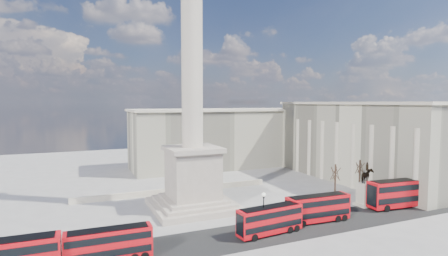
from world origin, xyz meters
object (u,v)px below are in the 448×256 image
Objects in this scene: pedestrian_standing at (362,199)px; nelsons_column at (192,135)px; victorian_lamp at (264,211)px; pedestrian_walking at (341,201)px; equestrian_statue at (366,191)px; pedestrian_crossing at (284,215)px; red_bus_b at (270,220)px; red_bus_d at (400,193)px; red_bus_a at (110,244)px; red_bus_c at (318,208)px.

nelsons_column is at bearing -42.91° from pedestrian_standing.
victorian_lamp is 3.94× the size of pedestrian_walking.
equestrian_statue is 4.88× the size of pedestrian_crossing.
nelsons_column is at bearing 106.01° from red_bus_b.
red_bus_d is 7.06× the size of pedestrian_standing.
pedestrian_crossing is at bearing -18.86° from pedestrian_standing.
nelsons_column is 32.45× the size of pedestrian_walking.
red_bus_d is at bearing 3.59° from victorian_lamp.
red_bus_a is (-15.36, -15.80, -10.84)m from nelsons_column.
red_bus_d is at bearing -139.07° from pedestrian_crossing.
nelsons_column reaches higher than pedestrian_walking.
red_bus_d reaches higher than pedestrian_walking.
red_bus_a is 45.16m from pedestrian_standing.
pedestrian_standing is at bearing -0.27° from pedestrian_walking.
red_bus_a is 6.12× the size of pedestrian_crossing.
pedestrian_walking is at bearing 153.40° from equestrian_statue.
pedestrian_standing is at bearing -18.16° from nelsons_column.
victorian_lamp is at bearing 1.25° from red_bus_a.
victorian_lamp reaches higher than pedestrian_walking.
red_bus_d is at bearing -22.90° from nelsons_column.
red_bus_b is 6.51× the size of pedestrian_walking.
pedestrian_standing is at bearing 9.87° from red_bus_b.
victorian_lamp is at bearing -171.27° from red_bus_d.
nelsons_column is at bearing 47.48° from red_bus_a.
red_bus_a is 0.94× the size of red_bus_c.
equestrian_statue is (-4.52, 3.29, 0.10)m from red_bus_d.
red_bus_d is at bearing -1.57° from red_bus_b.
red_bus_b is 1.87m from victorian_lamp.
pedestrian_crossing is (-18.11, -1.87, -0.07)m from pedestrian_standing.
nelsons_column is 4.99× the size of red_bus_b.
equestrian_statue is (22.88, 4.98, 0.60)m from red_bus_b.
pedestrian_walking is (20.09, 7.05, -2.80)m from victorian_lamp.
red_bus_d is 28.62m from victorian_lamp.
red_bus_a is at bearing -173.65° from equestrian_statue.
red_bus_c is at bearing -43.07° from nelsons_column.
equestrian_statue is 4.46× the size of pedestrian_standing.
red_bus_d is (18.02, 0.32, 0.38)m from red_bus_c.
victorian_lamp reaches higher than red_bus_b.
red_bus_c is at bearing -165.03° from equestrian_statue.
red_bus_d reaches higher than red_bus_c.
pedestrian_crossing is (6.28, 4.45, -2.77)m from victorian_lamp.
red_bus_a is 1.25× the size of equestrian_statue.
pedestrian_crossing is (-17.75, -0.63, -1.89)m from equestrian_statue.
nelsons_column is 20.14m from red_bus_b.
pedestrian_standing is (0.36, 1.24, -1.82)m from equestrian_statue.
red_bus_d is (48.87, 1.65, 0.52)m from red_bus_a.
red_bus_c is 13.99m from equestrian_statue.
equestrian_statue is at bearing -130.22° from pedestrian_crossing.
pedestrian_standing is (23.25, 6.21, -1.22)m from red_bus_b.
red_bus_d is 2.04× the size of victorian_lamp.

